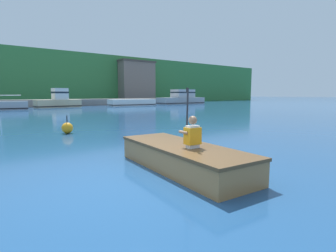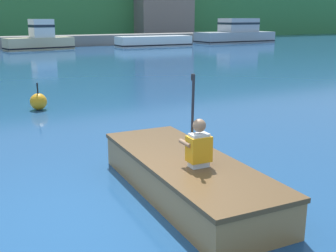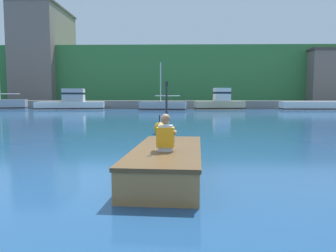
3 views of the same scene
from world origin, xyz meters
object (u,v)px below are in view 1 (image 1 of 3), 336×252
Objects in this scene: moored_boat_dock_east_end at (132,103)px; channel_buoy at (67,128)px; person_paddler at (192,133)px; moored_boat_dock_center_far at (181,99)px; moored_boat_outer_slip_west at (2,106)px; moored_boat_dock_west_end at (59,101)px; rowboat_foreground at (181,155)px.

channel_buoy is at bearing -124.67° from moored_boat_dock_east_end.
moored_boat_dock_east_end is at bearing 55.33° from channel_buoy.
person_paddler reaches higher than channel_buoy.
moored_boat_outer_slip_west is (-24.93, -2.07, -0.45)m from moored_boat_dock_center_far.
moored_boat_dock_west_end reaches higher than moored_boat_dock_east_end.
moored_boat_outer_slip_west is 1.33× the size of rowboat_foreground.
person_paddler reaches higher than rowboat_foreground.
moored_boat_dock_center_far is (18.98, -0.06, 0.11)m from moored_boat_dock_west_end.
rowboat_foreground is (-14.19, -27.76, -0.12)m from moored_boat_dock_east_end.
moored_boat_dock_west_end is 22.88m from channel_buoy.
person_paddler is at bearing -99.48° from moored_boat_dock_west_end.
moored_boat_dock_west_end is 29.23m from rowboat_foreground.
moored_boat_dock_center_far is 32.91m from channel_buoy.
moored_boat_dock_west_end is at bearing 179.81° from moored_boat_dock_center_far.
channel_buoy is (-0.44, 6.95, -0.58)m from person_paddler.
person_paddler is at bearing -129.31° from moored_boat_dock_center_far.
moored_boat_dock_center_far is 1.21× the size of moored_boat_dock_east_end.
moored_boat_outer_slip_west is 4.05× the size of person_paddler.
moored_boat_dock_east_end is 1.84× the size of rowboat_foreground.
moored_boat_dock_center_far is at bearing -0.19° from moored_boat_dock_west_end.
channel_buoy is (-14.65, -21.19, -0.18)m from moored_boat_dock_east_end.
moored_boat_dock_center_far reaches higher than channel_buoy.
moored_boat_outer_slip_west reaches higher than person_paddler.
moored_boat_dock_west_end is at bearing 76.57° from channel_buoy.
moored_boat_dock_west_end is 1.50× the size of rowboat_foreground.
moored_boat_dock_center_far is 11.05× the size of channel_buoy.
moored_boat_dock_center_far is 37.66m from person_paddler.
person_paddler reaches higher than moored_boat_dock_east_end.
moored_boat_dock_east_end is at bearing 63.20° from person_paddler.
moored_boat_dock_center_far reaches higher than person_paddler.
person_paddler is at bearing -86.39° from channel_buoy.
moored_boat_dock_center_far is at bearing 4.74° from moored_boat_outer_slip_west.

